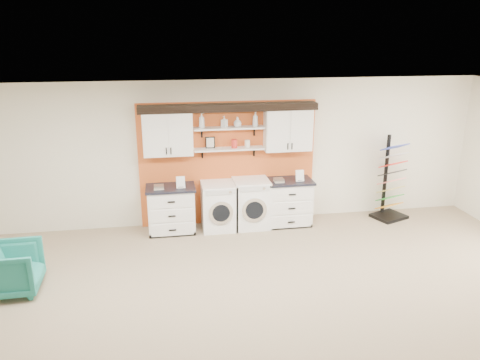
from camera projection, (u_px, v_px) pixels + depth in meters
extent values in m
plane|color=gray|center=(274.00, 344.00, 5.70)|extent=(10.00, 10.00, 0.00)
plane|color=white|center=(280.00, 116.00, 4.85)|extent=(10.00, 10.00, 0.00)
plane|color=silver|center=(228.00, 153.00, 9.03)|extent=(10.00, 0.00, 10.00)
cube|color=#C85622|center=(228.00, 163.00, 9.06)|extent=(3.40, 0.07, 2.40)
cube|color=white|center=(168.00, 133.00, 8.52)|extent=(0.90, 0.34, 0.84)
cube|color=white|center=(155.00, 135.00, 8.32)|extent=(0.42, 0.01, 0.78)
cube|color=white|center=(180.00, 134.00, 8.39)|extent=(0.42, 0.01, 0.78)
cube|color=white|center=(288.00, 129.00, 8.88)|extent=(0.90, 0.34, 0.84)
cube|color=white|center=(279.00, 131.00, 8.68)|extent=(0.42, 0.01, 0.78)
cube|color=white|center=(302.00, 130.00, 8.75)|extent=(0.42, 0.01, 0.78)
cube|color=white|center=(229.00, 149.00, 8.81)|extent=(1.32, 0.28, 0.03)
cube|color=white|center=(229.00, 128.00, 8.68)|extent=(1.32, 0.28, 0.03)
cube|color=black|center=(229.00, 106.00, 8.58)|extent=(3.30, 0.40, 0.10)
cube|color=black|center=(230.00, 111.00, 8.42)|extent=(3.30, 0.04, 0.04)
cube|color=black|center=(210.00, 142.00, 8.76)|extent=(0.18, 0.02, 0.22)
cube|color=beige|center=(210.00, 143.00, 8.75)|extent=(0.14, 0.01, 0.18)
cylinder|color=red|center=(234.00, 144.00, 8.79)|extent=(0.11, 0.11, 0.16)
cylinder|color=silver|center=(247.00, 144.00, 8.83)|extent=(0.10, 0.10, 0.14)
cube|color=white|center=(171.00, 210.00, 8.82)|extent=(0.85, 0.60, 0.85)
cube|color=black|center=(173.00, 235.00, 8.69)|extent=(0.85, 0.06, 0.07)
cube|color=black|center=(170.00, 187.00, 8.69)|extent=(0.91, 0.66, 0.04)
cube|color=white|center=(171.00, 202.00, 8.45)|extent=(0.78, 0.02, 0.24)
cube|color=white|center=(172.00, 216.00, 8.53)|extent=(0.78, 0.02, 0.24)
cube|color=white|center=(173.00, 230.00, 8.62)|extent=(0.78, 0.02, 0.24)
cube|color=white|center=(287.00, 203.00, 9.17)|extent=(0.87, 0.60, 0.87)
cube|color=black|center=(290.00, 227.00, 9.04)|extent=(0.87, 0.06, 0.07)
cube|color=black|center=(288.00, 181.00, 9.04)|extent=(0.92, 0.66, 0.04)
cube|color=white|center=(292.00, 194.00, 8.80)|extent=(0.79, 0.02, 0.24)
cube|color=white|center=(292.00, 208.00, 8.89)|extent=(0.79, 0.02, 0.24)
cube|color=white|center=(291.00, 222.00, 8.97)|extent=(0.79, 0.02, 0.24)
cube|color=white|center=(219.00, 206.00, 8.95)|extent=(0.65, 0.66, 0.91)
cube|color=silver|center=(221.00, 192.00, 8.52)|extent=(0.55, 0.02, 0.10)
cylinder|color=silver|center=(221.00, 213.00, 8.64)|extent=(0.46, 0.05, 0.46)
cylinder|color=black|center=(221.00, 213.00, 8.62)|extent=(0.33, 0.03, 0.33)
cube|color=white|center=(251.00, 203.00, 9.05)|extent=(0.68, 0.66, 0.95)
cube|color=silver|center=(254.00, 189.00, 8.61)|extent=(0.58, 0.02, 0.10)
cylinder|color=silver|center=(254.00, 210.00, 8.74)|extent=(0.48, 0.05, 0.48)
cylinder|color=black|center=(254.00, 210.00, 8.71)|extent=(0.34, 0.03, 0.34)
cube|color=black|center=(389.00, 216.00, 9.57)|extent=(0.76, 0.71, 0.06)
cube|color=black|center=(386.00, 175.00, 9.46)|extent=(0.07, 0.07, 1.65)
cube|color=orange|center=(389.00, 206.00, 9.52)|extent=(0.58, 0.46, 0.15)
cube|color=#268B29|center=(390.00, 197.00, 9.46)|extent=(0.58, 0.46, 0.15)
cube|color=#A69745|center=(391.00, 189.00, 9.41)|extent=(0.58, 0.46, 0.15)
cube|color=#DD6B62|center=(391.00, 181.00, 9.36)|extent=(0.58, 0.46, 0.15)
cube|color=black|center=(392.00, 173.00, 9.30)|extent=(0.58, 0.46, 0.15)
cube|color=red|center=(393.00, 164.00, 9.25)|extent=(0.58, 0.46, 0.15)
cube|color=silver|center=(394.00, 156.00, 9.20)|extent=(0.58, 0.46, 0.15)
cube|color=#3647BF|center=(395.00, 147.00, 9.14)|extent=(0.58, 0.46, 0.15)
imported|color=#1C7A6F|center=(12.00, 269.00, 6.76)|extent=(0.81, 0.79, 0.72)
imported|color=silver|center=(202.00, 121.00, 8.56)|extent=(0.14, 0.14, 0.28)
imported|color=silver|center=(224.00, 122.00, 8.63)|extent=(0.14, 0.14, 0.21)
imported|color=silver|center=(237.00, 122.00, 8.68)|extent=(0.18, 0.18, 0.19)
imported|color=silver|center=(255.00, 119.00, 8.72)|extent=(0.15, 0.15, 0.27)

